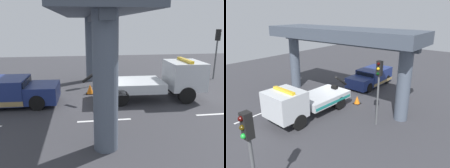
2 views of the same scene
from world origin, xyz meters
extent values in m
cube|color=#38383D|center=(0.00, 0.00, -0.05)|extent=(60.00, 40.00, 0.10)
cube|color=silver|center=(0.00, -2.86, 0.00)|extent=(2.60, 0.16, 0.01)
cube|color=silver|center=(6.00, -2.86, 0.00)|extent=(2.60, 0.16, 0.01)
cube|color=silver|center=(1.89, 0.03, 0.93)|extent=(3.90, 2.50, 0.55)
cube|color=silver|center=(5.22, -0.06, 1.48)|extent=(2.11, 2.36, 1.65)
cube|color=black|center=(5.83, -0.08, 1.84)|extent=(0.12, 2.21, 0.66)
cube|color=teal|center=(1.92, 1.24, 0.84)|extent=(3.65, 0.12, 0.20)
cylinder|color=black|center=(-0.30, 0.09, 1.66)|extent=(1.42, 0.22, 1.07)
cylinder|color=black|center=(0.50, 0.07, 1.32)|extent=(0.37, 0.46, 0.36)
cube|color=yellow|center=(5.22, -0.06, 2.38)|extent=(0.29, 1.93, 0.16)
cylinder|color=black|center=(5.05, 0.99, 0.50)|extent=(1.01, 0.35, 1.00)
cylinder|color=black|center=(4.99, -1.09, 0.50)|extent=(1.01, 0.35, 1.00)
cylinder|color=black|center=(1.15, 1.09, 0.50)|extent=(1.01, 0.35, 1.00)
cylinder|color=black|center=(1.09, -0.99, 0.50)|extent=(1.01, 0.35, 1.00)
cube|color=navy|center=(-3.25, -0.05, 0.71)|extent=(1.79, 2.16, 0.95)
cube|color=black|center=(-4.10, -0.03, 1.20)|extent=(0.11, 1.94, 0.59)
cylinder|color=black|center=(-3.38, 0.91, 0.42)|extent=(0.85, 0.30, 0.84)
cylinder|color=black|center=(-3.43, -1.01, 0.42)|extent=(0.85, 0.30, 0.84)
cylinder|color=#4C5666|center=(-0.19, 5.33, 2.49)|extent=(0.89, 0.89, 4.97)
cylinder|color=#4C5666|center=(-0.19, -5.33, 2.49)|extent=(0.89, 0.89, 4.97)
cube|color=#414956|center=(-0.19, 0.00, 5.40)|extent=(3.60, 12.67, 0.85)
cube|color=#353C47|center=(-0.19, 0.00, 4.79)|extent=(0.50, 12.27, 0.36)
cylinder|color=#515456|center=(1.50, 4.41, 1.66)|extent=(0.12, 0.12, 3.31)
cube|color=black|center=(1.50, 4.41, 3.76)|extent=(0.28, 0.32, 0.90)
sphere|color=#360605|center=(1.66, 4.41, 4.06)|extent=(0.18, 0.18, 0.18)
sphere|color=gold|center=(1.66, 4.41, 3.76)|extent=(0.18, 0.18, 0.18)
sphere|color=black|center=(1.66, 4.41, 3.46)|extent=(0.18, 0.18, 0.18)
cylinder|color=#515456|center=(10.00, 4.41, 1.59)|extent=(0.12, 0.12, 3.18)
cube|color=black|center=(10.00, 4.41, 3.63)|extent=(0.28, 0.32, 0.90)
sphere|color=#360605|center=(10.16, 4.41, 3.93)|extent=(0.18, 0.18, 0.18)
sphere|color=#3A2D06|center=(10.16, 4.41, 3.63)|extent=(0.18, 0.18, 0.18)
sphere|color=green|center=(10.16, 4.41, 3.33)|extent=(0.18, 0.18, 0.18)
cone|color=orange|center=(-0.50, 1.56, 0.32)|extent=(0.49, 0.49, 0.64)
cube|color=black|center=(-0.50, 1.56, 0.01)|extent=(0.54, 0.54, 0.03)
camera|label=1|loc=(-1.00, -12.95, 4.53)|focal=36.43mm
camera|label=2|loc=(12.91, 10.38, 7.01)|focal=34.91mm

